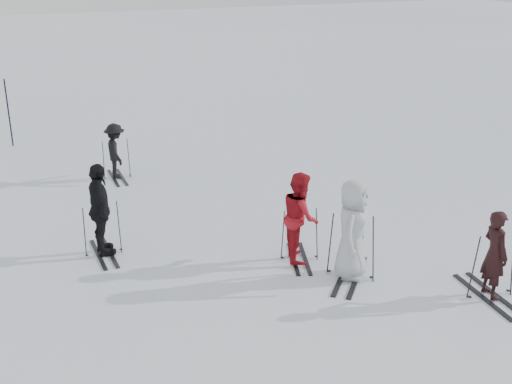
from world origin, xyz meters
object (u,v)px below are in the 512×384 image
skier_uphill_left (100,211)px  skier_uphill_far (116,152)px  skier_grey (352,231)px  piste_marker (9,113)px  skier_red (300,218)px  skier_near_dark (495,256)px

skier_uphill_left → skier_uphill_far: bearing=-15.7°
skier_grey → piste_marker: bearing=65.6°
skier_red → skier_uphill_far: skier_red is taller
skier_red → skier_grey: bearing=-133.8°
skier_red → skier_grey: 1.21m
skier_red → piste_marker: piste_marker is taller
skier_uphill_left → skier_near_dark: bearing=-127.1°
skier_red → skier_near_dark: bearing=-118.9°
skier_near_dark → skier_uphill_left: size_ratio=0.85×
skier_red → skier_uphill_far: size_ratio=1.21×
skier_uphill_far → piste_marker: (-2.35, 4.61, 0.33)m
skier_uphill_left → skier_uphill_far: skier_uphill_left is taller
skier_grey → skier_uphill_left: size_ratio=1.00×
piste_marker → skier_grey: bearing=-67.5°
skier_near_dark → skier_uphill_left: skier_uphill_left is taller
skier_near_dark → skier_red: skier_red is taller
skier_red → skier_grey: skier_grey is taller
skier_grey → skier_uphill_left: (-4.12, 2.98, -0.00)m
skier_grey → piste_marker: 13.28m
skier_uphill_far → skier_red: bearing=-158.9°
skier_near_dark → skier_red: (-2.43, 2.79, 0.09)m
skier_near_dark → skier_uphill_far: size_ratio=1.09×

